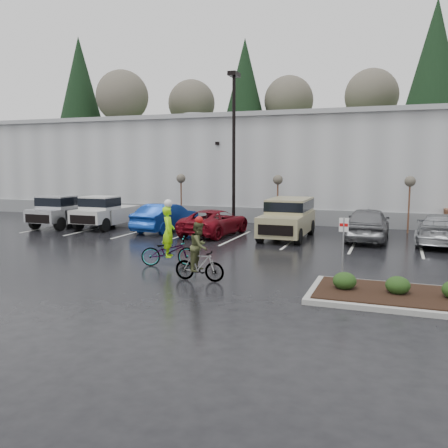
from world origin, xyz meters
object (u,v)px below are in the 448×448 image
(lamppost, at_px, (234,133))
(car_blue, at_px, (166,217))
(car_red, at_px, (215,222))
(sapling_west, at_px, (181,181))
(pickup_white, at_px, (109,211))
(cyclist_olive, at_px, (199,257))
(pickup_silver, at_px, (67,211))
(suv_tan, at_px, (287,219))
(car_grey, at_px, (368,224))
(sapling_east, at_px, (410,184))
(cyclist_hivis, at_px, (169,246))
(fire_lane_sign, at_px, (343,242))
(sapling_mid, at_px, (278,183))
(car_far_silver, at_px, (441,229))

(lamppost, relative_size, car_blue, 1.90)
(car_red, bearing_deg, sapling_west, -40.37)
(pickup_white, bearing_deg, cyclist_olive, -44.78)
(pickup_silver, height_order, suv_tan, suv_tan)
(car_blue, relative_size, car_grey, 0.96)
(car_blue, distance_m, car_red, 3.16)
(sapling_east, bearing_deg, cyclist_hivis, -125.57)
(sapling_west, height_order, cyclist_hivis, sapling_west)
(lamppost, bearing_deg, pickup_silver, -162.10)
(fire_lane_sign, bearing_deg, sapling_west, 132.67)
(sapling_mid, bearing_deg, car_blue, -145.06)
(car_grey, distance_m, cyclist_olive, 11.65)
(sapling_mid, distance_m, fire_lane_sign, 13.92)
(pickup_silver, bearing_deg, lamppost, 17.90)
(pickup_silver, bearing_deg, cyclist_olive, -36.81)
(sapling_west, relative_size, car_far_silver, 0.62)
(sapling_east, distance_m, cyclist_olive, 15.65)
(pickup_white, xyz_separation_m, car_grey, (15.20, 0.27, -0.12))
(pickup_silver, distance_m, cyclist_olive, 16.39)
(pickup_silver, height_order, cyclist_olive, cyclist_olive)
(cyclist_hivis, bearing_deg, sapling_east, -56.97)
(fire_lane_sign, bearing_deg, pickup_white, 148.54)
(sapling_mid, distance_m, car_red, 5.32)
(sapling_east, bearing_deg, pickup_white, -168.05)
(fire_lane_sign, height_order, car_grey, fire_lane_sign)
(lamppost, height_order, cyclist_hivis, lamppost)
(car_blue, relative_size, suv_tan, 0.95)
(cyclist_hivis, xyz_separation_m, cyclist_olive, (2.02, -1.76, 0.02))
(suv_tan, distance_m, car_grey, 4.07)
(pickup_silver, height_order, car_blue, pickup_silver)
(pickup_white, bearing_deg, car_far_silver, 0.65)
(sapling_west, xyz_separation_m, pickup_silver, (-5.85, -4.18, -1.75))
(sapling_west, bearing_deg, lamppost, -14.04)
(suv_tan, relative_size, car_far_silver, 0.98)
(sapling_east, height_order, suv_tan, sapling_east)
(lamppost, relative_size, sapling_east, 2.88)
(pickup_silver, relative_size, cyclist_olive, 2.39)
(car_blue, distance_m, car_grey, 11.15)
(car_blue, height_order, cyclist_hivis, cyclist_hivis)
(cyclist_hivis, bearing_deg, suv_tan, -40.14)
(sapling_west, distance_m, car_far_silver, 15.92)
(car_red, bearing_deg, cyclist_olive, 114.64)
(sapling_east, relative_size, pickup_white, 0.62)
(sapling_west, bearing_deg, fire_lane_sign, -47.33)
(cyclist_hivis, bearing_deg, car_grey, -58.76)
(pickup_white, distance_m, car_far_silver, 18.60)
(lamppost, distance_m, fire_lane_sign, 14.78)
(car_red, distance_m, car_far_silver, 11.43)
(car_grey, relative_size, car_far_silver, 0.97)
(pickup_white, distance_m, cyclist_hivis, 12.04)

